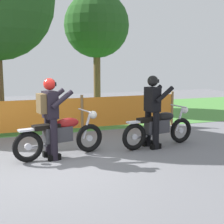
{
  "coord_description": "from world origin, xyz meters",
  "views": [
    {
      "loc": [
        -0.83,
        -6.44,
        2.16
      ],
      "look_at": [
        1.58,
        0.58,
        0.9
      ],
      "focal_mm": 54.33,
      "sensor_mm": 36.0,
      "label": 1
    }
  ],
  "objects_px": {
    "rider_lead": "(50,114)",
    "rider_trailing": "(153,109)",
    "motorcycle_lead": "(61,135)",
    "motorcycle_trailing": "(159,127)"
  },
  "relations": [
    {
      "from": "motorcycle_lead",
      "to": "rider_lead",
      "type": "bearing_deg",
      "value": -179.49
    },
    {
      "from": "rider_lead",
      "to": "motorcycle_trailing",
      "type": "bearing_deg",
      "value": -9.63
    },
    {
      "from": "motorcycle_lead",
      "to": "rider_lead",
      "type": "relative_size",
      "value": 1.19
    },
    {
      "from": "motorcycle_trailing",
      "to": "rider_trailing",
      "type": "height_order",
      "value": "rider_trailing"
    },
    {
      "from": "motorcycle_lead",
      "to": "motorcycle_trailing",
      "type": "bearing_deg",
      "value": -10.58
    },
    {
      "from": "motorcycle_lead",
      "to": "rider_lead",
      "type": "xyz_separation_m",
      "value": [
        -0.22,
        -0.05,
        0.48
      ]
    },
    {
      "from": "rider_lead",
      "to": "rider_trailing",
      "type": "xyz_separation_m",
      "value": [
        2.39,
        0.09,
        -0.03
      ]
    },
    {
      "from": "rider_lead",
      "to": "rider_trailing",
      "type": "distance_m",
      "value": 2.39
    },
    {
      "from": "rider_lead",
      "to": "rider_trailing",
      "type": "height_order",
      "value": "same"
    },
    {
      "from": "motorcycle_lead",
      "to": "rider_lead",
      "type": "distance_m",
      "value": 0.53
    }
  ]
}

